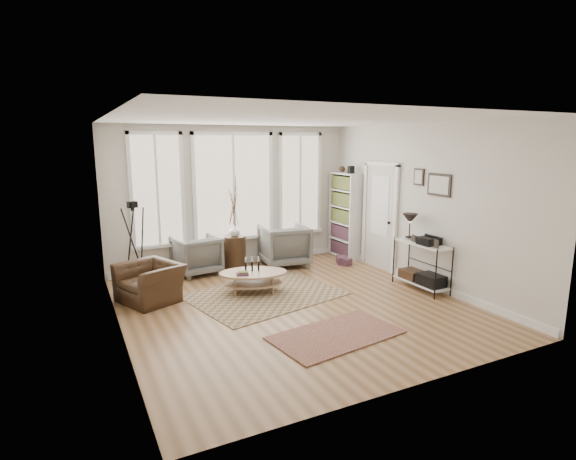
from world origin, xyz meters
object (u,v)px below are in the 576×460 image
armchair_left (196,255)px  side_table (234,225)px  bookcase (345,215)px  accent_chair (150,282)px  coffee_table (253,276)px  low_shelf (421,261)px  armchair_right (284,245)px

armchair_left → side_table: (0.83, 0.06, 0.53)m
bookcase → armchair_left: size_ratio=2.48×
bookcase → accent_chair: size_ratio=2.15×
side_table → coffee_table: bearing=-99.0°
armchair_left → coffee_table: bearing=101.9°
low_shelf → coffee_table: 2.97m
side_table → armchair_right: bearing=-14.6°
coffee_table → low_shelf: bearing=-22.7°
low_shelf → armchair_left: bearing=140.9°
side_table → accent_chair: side_table is taller
side_table → bookcase: bearing=-5.1°
coffee_table → side_table: size_ratio=0.71×
bookcase → accent_chair: bookcase is taller
low_shelf → armchair_right: 2.89m
armchair_left → accent_chair: size_ratio=0.87×
accent_chair → armchair_right: bearing=85.0°
bookcase → low_shelf: bearing=-91.3°
coffee_table → armchair_right: size_ratio=1.40×
side_table → accent_chair: 2.36m
low_shelf → coffee_table: low_shelf is taller
accent_chair → low_shelf: bearing=47.6°
bookcase → side_table: (-2.54, 0.22, -0.05)m
side_table → accent_chair: bearing=-147.2°
low_shelf → armchair_right: low_shelf is taller
side_table → accent_chair: size_ratio=1.96×
low_shelf → accent_chair: low_shelf is taller
bookcase → armchair_left: 3.42m
low_shelf → armchair_left: 4.27m
coffee_table → side_table: (0.25, 1.60, 0.62)m
side_table → armchair_left: bearing=-176.2°
bookcase → accent_chair: bearing=-167.2°
coffee_table → armchair_left: 1.65m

